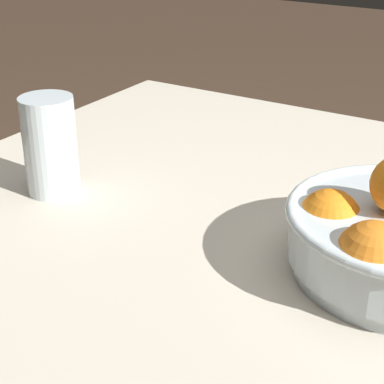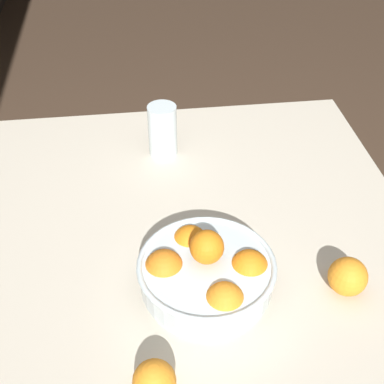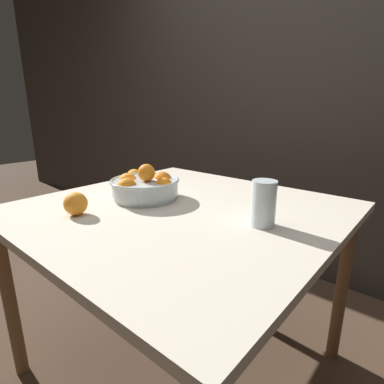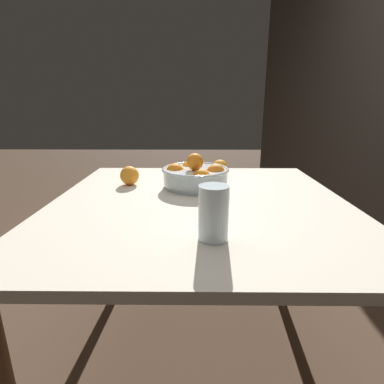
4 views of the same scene
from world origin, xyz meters
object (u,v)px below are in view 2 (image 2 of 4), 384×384
fruit_bowl (206,273)px  juice_glass (163,133)px  orange_loose_near_bowl (348,276)px  orange_loose_front (154,381)px

fruit_bowl → juice_glass: 0.51m
fruit_bowl → juice_glass: (0.51, 0.05, 0.01)m
fruit_bowl → juice_glass: size_ratio=1.92×
orange_loose_near_bowl → orange_loose_front: size_ratio=1.07×
fruit_bowl → juice_glass: same height
fruit_bowl → juice_glass: bearing=5.2°
juice_glass → orange_loose_near_bowl: juice_glass is taller
orange_loose_front → fruit_bowl: bearing=-29.0°
orange_loose_near_bowl → fruit_bowl: bearing=82.9°
fruit_bowl → orange_loose_front: fruit_bowl is taller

